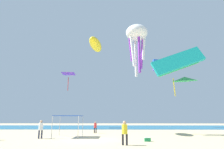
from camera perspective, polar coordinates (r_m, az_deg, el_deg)
ground at (r=20.02m, az=-6.82°, el=-18.79°), size 110.00×110.00×0.10m
ocean_strip at (r=46.44m, az=-2.41°, el=-15.23°), size 110.00×19.65×0.03m
canopy_tent at (r=22.94m, az=-12.64°, el=-12.06°), size 2.84×3.00×2.36m
person_near_tent at (r=28.44m, az=-4.96°, el=-14.98°), size 0.39×0.38×1.60m
person_rightmost at (r=16.13m, az=3.76°, el=-16.25°), size 0.47×0.45×1.88m
person_far_shore at (r=22.29m, az=-20.27°, el=-14.51°), size 0.45×0.45×1.88m
cooler_box at (r=18.98m, az=10.43°, el=-18.33°), size 0.57×0.37×0.35m
kite_inflatable_yellow at (r=29.65m, az=-4.84°, el=8.79°), size 2.29×5.32×1.96m
kite_delta_green at (r=28.78m, az=20.61°, el=-1.26°), size 4.45×4.47×2.78m
kite_octopus_white at (r=29.04m, az=7.33°, el=11.41°), size 4.09×4.09×7.46m
kite_box_blue at (r=47.81m, az=12.81°, el=2.71°), size 1.36×1.30×2.67m
kite_diamond_purple at (r=45.37m, az=-12.71°, el=-0.04°), size 3.09×3.09×3.95m
kite_parafoil_teal at (r=24.00m, az=18.91°, el=3.65°), size 6.41×1.38×3.90m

